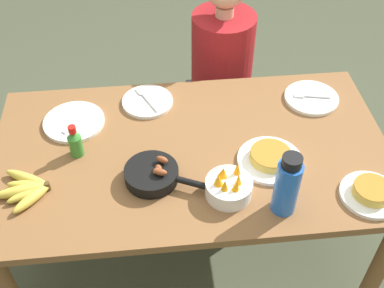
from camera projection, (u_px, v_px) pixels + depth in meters
The scene contains 13 objects.
ground_plane at pixel (192, 251), 2.40m from camera, with size 14.00×14.00×0.00m, color #474C38.
dining_table at pixel (192, 166), 1.96m from camera, with size 1.56×0.87×0.72m.
banana_bunch at pixel (27, 189), 1.72m from camera, with size 0.21×0.23×0.04m.
skillet at pixel (153, 174), 1.76m from camera, with size 0.31×0.21×0.08m.
frittata_plate_center at pixel (371, 193), 1.71m from camera, with size 0.22×0.22×0.05m.
frittata_plate_side at pixel (270, 158), 1.83m from camera, with size 0.25×0.25×0.05m.
empty_plate_near_front at pixel (147, 102), 2.09m from camera, with size 0.22×0.22×0.02m.
empty_plate_far_left at pixel (311, 98), 2.10m from camera, with size 0.23×0.23×0.02m.
empty_plate_far_right at pixel (74, 122), 1.99m from camera, with size 0.25×0.25×0.02m.
fruit_bowl_mango at pixel (229, 187), 1.70m from camera, with size 0.17×0.17×0.12m.
water_bottle at pixel (287, 185), 1.60m from camera, with size 0.09×0.09×0.25m.
hot_sauce_bottle at pixel (75, 142), 1.83m from camera, with size 0.05×0.05×0.14m.
person_figure at pixel (221, 88), 2.57m from camera, with size 0.35×0.35×1.14m.
Camera 1 is at (-0.14, -1.32, 2.07)m, focal length 45.00 mm.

